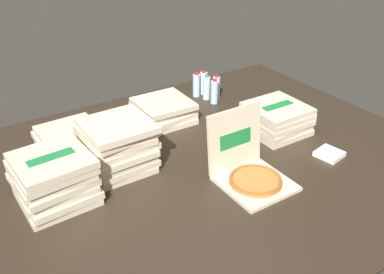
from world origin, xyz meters
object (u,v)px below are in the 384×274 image
(open_pizza_box, at_px, (249,169))
(pizza_stack_right_far, at_px, (117,145))
(pizza_stack_left_far, at_px, (69,137))
(water_bottle_2, at_px, (214,92))
(pizza_stack_right_near, at_px, (276,119))
(water_bottle_1, at_px, (204,83))
(water_bottle_3, at_px, (207,88))
(pizza_stack_left_mid, at_px, (54,179))
(water_bottle_4, at_px, (196,85))
(pizza_stack_right_mid, at_px, (163,111))
(water_bottle_0, at_px, (216,88))
(napkin_pile, at_px, (329,154))

(open_pizza_box, distance_m, pizza_stack_right_far, 0.82)
(pizza_stack_left_far, relative_size, water_bottle_2, 1.98)
(pizza_stack_right_near, bearing_deg, water_bottle_1, 93.97)
(pizza_stack_left_far, distance_m, water_bottle_3, 1.23)
(pizza_stack_left_mid, bearing_deg, water_bottle_4, 27.85)
(pizza_stack_right_mid, height_order, pizza_stack_left_far, pizza_stack_right_mid)
(water_bottle_4, bearing_deg, pizza_stack_left_far, -169.61)
(pizza_stack_right_near, xyz_separation_m, water_bottle_1, (-0.06, 0.84, -0.00))
(water_bottle_0, bearing_deg, pizza_stack_right_mid, -169.83)
(pizza_stack_right_near, bearing_deg, water_bottle_0, 92.40)
(water_bottle_1, distance_m, water_bottle_2, 0.21)
(open_pizza_box, height_order, pizza_stack_left_mid, open_pizza_box)
(pizza_stack_right_mid, relative_size, pizza_stack_left_mid, 1.00)
(pizza_stack_left_mid, height_order, water_bottle_1, pizza_stack_left_mid)
(pizza_stack_right_mid, bearing_deg, water_bottle_4, 27.54)
(pizza_stack_left_far, xyz_separation_m, napkin_pile, (1.39, -1.07, -0.04))
(pizza_stack_right_near, relative_size, water_bottle_3, 1.95)
(pizza_stack_right_mid, xyz_separation_m, pizza_stack_right_near, (0.60, -0.60, 0.02))
(pizza_stack_left_mid, bearing_deg, water_bottle_1, 26.81)
(water_bottle_4, bearing_deg, pizza_stack_right_far, -147.29)
(water_bottle_1, height_order, water_bottle_3, same)
(pizza_stack_left_mid, bearing_deg, water_bottle_0, 21.94)
(water_bottle_2, xyz_separation_m, water_bottle_4, (-0.05, 0.20, 0.00))
(water_bottle_3, relative_size, water_bottle_4, 1.00)
(pizza_stack_right_mid, bearing_deg, open_pizza_box, -87.55)
(water_bottle_4, bearing_deg, napkin_pile, -81.06)
(pizza_stack_left_far, bearing_deg, water_bottle_1, 10.06)
(pizza_stack_right_near, distance_m, pizza_stack_left_mid, 1.59)
(pizza_stack_right_near, relative_size, pizza_stack_left_mid, 0.95)
(pizza_stack_left_mid, distance_m, water_bottle_3, 1.63)
(open_pizza_box, relative_size, pizza_stack_right_near, 1.07)
(pizza_stack_left_mid, bearing_deg, pizza_stack_right_far, 14.41)
(pizza_stack_right_mid, xyz_separation_m, water_bottle_3, (0.50, 0.14, 0.02))
(water_bottle_0, xyz_separation_m, water_bottle_2, (-0.06, -0.06, 0.00))
(pizza_stack_right_mid, height_order, water_bottle_4, water_bottle_4)
(open_pizza_box, xyz_separation_m, water_bottle_0, (0.53, 1.07, 0.02))
(pizza_stack_right_far, bearing_deg, water_bottle_3, 27.85)
(open_pizza_box, height_order, water_bottle_3, open_pizza_box)
(pizza_stack_right_far, bearing_deg, pizza_stack_left_mid, -165.59)
(pizza_stack_right_mid, bearing_deg, pizza_stack_right_near, -44.88)
(pizza_stack_right_far, distance_m, pizza_stack_right_mid, 0.70)
(pizza_stack_left_far, xyz_separation_m, water_bottle_3, (1.23, 0.12, 0.04))
(pizza_stack_right_mid, bearing_deg, pizza_stack_left_far, 178.24)
(open_pizza_box, bearing_deg, pizza_stack_right_near, 33.59)
(water_bottle_2, bearing_deg, water_bottle_4, 103.25)
(water_bottle_0, relative_size, water_bottle_4, 1.00)
(pizza_stack_left_far, height_order, water_bottle_0, water_bottle_0)
(water_bottle_0, relative_size, water_bottle_1, 1.00)
(water_bottle_1, relative_size, water_bottle_2, 1.00)
(water_bottle_3, distance_m, napkin_pile, 1.20)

